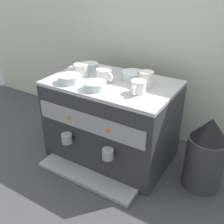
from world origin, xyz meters
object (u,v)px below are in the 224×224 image
Objects in this scene: ceramic_cup_0 at (80,70)px; coffee_grinder at (206,154)px; ceramic_cup_3 at (146,79)px; ceramic_bowl_0 at (132,76)px; ceramic_bowl_1 at (95,86)px; ceramic_cup_1 at (138,87)px; milk_pitcher at (49,120)px; ceramic_bowl_2 at (90,67)px; espresso_machine at (112,120)px; ceramic_cup_2 at (105,75)px; ceramic_bowl_3 at (70,79)px.

ceramic_cup_0 is 0.77m from coffee_grinder.
ceramic_bowl_0 is (-0.10, 0.05, -0.02)m from ceramic_cup_3.
ceramic_cup_3 is 0.90× the size of ceramic_bowl_0.
ceramic_bowl_1 is (0.18, -0.12, -0.01)m from ceramic_cup_0.
milk_pitcher is (-0.69, 0.07, -0.41)m from ceramic_cup_1.
ceramic_cup_0 is 0.10m from ceramic_bowl_2.
espresso_machine is 0.32m from ceramic_cup_3.
ceramic_cup_0 is 0.72× the size of milk_pitcher.
ceramic_cup_1 is at bearing -53.75° from ceramic_bowl_0.
coffee_grinder is at bearing 13.10° from ceramic_cup_1.
ceramic_cup_1 is at bearing -166.90° from coffee_grinder.
ceramic_bowl_2 is at bearing 130.73° from ceramic_bowl_1.
ceramic_cup_0 is 0.87× the size of ceramic_bowl_0.
ceramic_cup_2 is 0.98× the size of ceramic_bowl_3.
ceramic_bowl_1 reaches higher than espresso_machine.
coffee_grinder is (0.34, -0.02, -0.31)m from ceramic_cup_3.
ceramic_bowl_3 is (-0.14, -0.12, -0.01)m from ceramic_cup_2.
ceramic_cup_1 is 0.23m from ceramic_cup_2.
ceramic_cup_0 is at bearing -84.31° from ceramic_bowl_2.
espresso_machine is 6.34× the size of ceramic_cup_1.
ceramic_bowl_1 reaches higher than milk_pitcher.
ceramic_cup_2 is 1.09× the size of ceramic_cup_3.
espresso_machine is 4.67× the size of milk_pitcher.
ceramic_cup_1 is 0.89× the size of ceramic_bowl_3.
coffee_grinder is (0.34, 0.08, -0.30)m from ceramic_cup_1.
ceramic_cup_2 is at bearing 100.19° from ceramic_bowl_1.
ceramic_cup_0 is (-0.19, -0.01, 0.26)m from espresso_machine.
ceramic_bowl_3 reaches higher than espresso_machine.
espresso_machine is 6.29× the size of ceramic_cup_3.
coffee_grinder is at bearing 2.51° from ceramic_cup_2.
ceramic_bowl_2 is (-0.19, 0.21, 0.00)m from ceramic_bowl_1.
ceramic_bowl_2 is 0.80× the size of ceramic_bowl_3.
ceramic_bowl_0 is at bearing 66.33° from ceramic_bowl_1.
ceramic_bowl_2 is (-0.38, 0.15, -0.01)m from ceramic_cup_1.
ceramic_bowl_1 is (-0.19, -0.16, -0.02)m from ceramic_cup_3.
ceramic_cup_2 is 0.99× the size of ceramic_bowl_0.
espresso_machine is 7.07× the size of ceramic_bowl_2.
milk_pitcher is at bearing 157.86° from ceramic_bowl_3.
ceramic_bowl_0 is 0.99× the size of ceramic_bowl_3.
coffee_grinder reaches higher than milk_pitcher.
milk_pitcher is (-0.30, -0.08, -0.40)m from ceramic_bowl_2.
ceramic_bowl_0 is at bearing 38.29° from ceramic_cup_2.
ceramic_bowl_2 is at bearing 14.03° from milk_pitcher.
ceramic_bowl_2 is (-0.16, 0.09, -0.01)m from ceramic_cup_2.
espresso_machine is 0.33m from ceramic_bowl_3.
ceramic_cup_2 is 0.18m from ceramic_bowl_3.
ceramic_cup_0 reaches higher than ceramic_cup_2.
ceramic_bowl_1 is 0.16m from ceramic_bowl_3.
ceramic_bowl_2 is at bearing 149.88° from ceramic_cup_2.
milk_pitcher is (-0.47, 0.02, -0.41)m from ceramic_cup_2.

